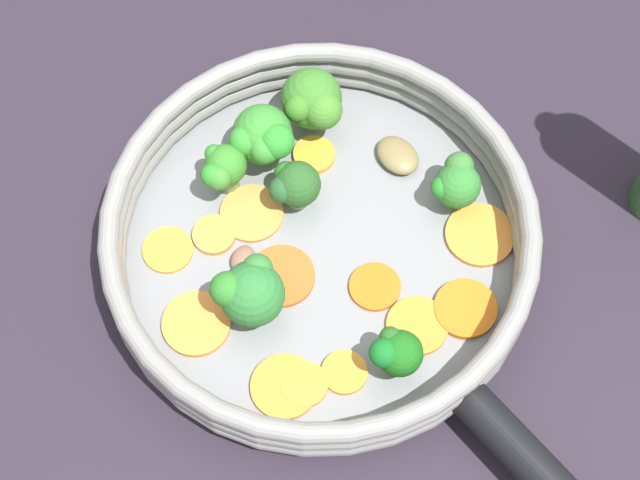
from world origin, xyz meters
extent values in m
plane|color=#261E2A|center=(0.00, 0.00, 0.00)|extent=(4.00, 4.00, 0.00)
cylinder|color=gray|center=(0.00, 0.00, 0.01)|extent=(0.28, 0.28, 0.01)
torus|color=gray|center=(0.00, 0.00, 0.02)|extent=(0.29, 0.29, 0.01)
torus|color=gray|center=(0.00, 0.00, 0.03)|extent=(0.29, 0.29, 0.01)
torus|color=gray|center=(0.00, 0.00, 0.05)|extent=(0.29, 0.29, 0.01)
sphere|color=gray|center=(0.06, 0.12, 0.02)|extent=(0.01, 0.01, 0.01)
sphere|color=gray|center=(-0.01, 0.13, 0.02)|extent=(0.01, 0.01, 0.01)
cylinder|color=#F29C32|center=(0.06, -0.08, 0.02)|extent=(0.04, 0.04, 0.00)
cylinder|color=orange|center=(0.08, 0.05, 0.02)|extent=(0.03, 0.03, 0.00)
cylinder|color=#DF5B22|center=(0.03, -0.01, 0.02)|extent=(0.05, 0.05, 0.00)
cylinder|color=orange|center=(0.09, 0.04, 0.02)|extent=(0.06, 0.06, 0.00)
cylinder|color=orange|center=(0.06, 0.07, 0.02)|extent=(0.04, 0.04, 0.00)
cylinder|color=orange|center=(0.00, 0.05, 0.02)|extent=(0.05, 0.05, 0.00)
cylinder|color=orange|center=(0.09, -0.03, 0.02)|extent=(0.06, 0.06, 0.00)
cylinder|color=orange|center=(0.01, 0.09, 0.02)|extent=(0.04, 0.04, 0.00)
cylinder|color=orange|center=(-0.02, 0.10, 0.02)|extent=(0.05, 0.05, 0.01)
cylinder|color=orange|center=(-0.06, -0.05, 0.02)|extent=(0.03, 0.03, 0.01)
cylinder|color=#EC8F40|center=(0.01, -0.05, 0.02)|extent=(0.06, 0.06, 0.00)
cylinder|color=orange|center=(-0.08, 0.08, 0.02)|extent=(0.07, 0.07, 0.00)
cylinder|color=#EC963B|center=(0.04, -0.06, 0.02)|extent=(0.03, 0.03, 0.00)
cylinder|color=#618E45|center=(0.04, 0.09, 0.02)|extent=(0.01, 0.01, 0.02)
sphere|color=#196017|center=(0.04, 0.09, 0.04)|extent=(0.03, 0.03, 0.03)
sphere|color=#235A1F|center=(0.03, 0.08, 0.05)|extent=(0.01, 0.01, 0.01)
sphere|color=#156A21|center=(0.04, 0.08, 0.05)|extent=(0.02, 0.02, 0.02)
cylinder|color=#67954A|center=(-0.09, 0.05, 0.02)|extent=(0.01, 0.01, 0.02)
sphere|color=#2F782E|center=(-0.09, 0.05, 0.04)|extent=(0.03, 0.03, 0.03)
sphere|color=#268127|center=(-0.08, 0.04, 0.04)|extent=(0.02, 0.02, 0.02)
sphere|color=#377230|center=(-0.10, 0.05, 0.05)|extent=(0.02, 0.02, 0.02)
cylinder|color=#729F56|center=(-0.08, -0.07, 0.02)|extent=(0.01, 0.01, 0.02)
sphere|color=#397628|center=(-0.08, -0.07, 0.05)|extent=(0.04, 0.04, 0.04)
sphere|color=#417C29|center=(-0.07, -0.05, 0.05)|extent=(0.03, 0.03, 0.03)
sphere|color=#387521|center=(-0.06, -0.07, 0.05)|extent=(0.02, 0.02, 0.02)
cylinder|color=#5B8A54|center=(0.00, -0.08, 0.02)|extent=(0.01, 0.01, 0.02)
sphere|color=#347F28|center=(0.00, -0.08, 0.04)|extent=(0.03, 0.03, 0.03)
sphere|color=#307C27|center=(0.00, -0.09, 0.05)|extent=(0.01, 0.01, 0.01)
sphere|color=#2B8329|center=(0.01, -0.08, 0.05)|extent=(0.02, 0.02, 0.02)
sphere|color=#3A7D2E|center=(0.01, -0.08, 0.05)|extent=(0.02, 0.02, 0.02)
cylinder|color=#8AA56F|center=(-0.03, -0.08, 0.02)|extent=(0.01, 0.01, 0.02)
sphere|color=#36832E|center=(-0.03, -0.08, 0.04)|extent=(0.04, 0.04, 0.04)
sphere|color=#388A31|center=(-0.02, -0.07, 0.05)|extent=(0.02, 0.02, 0.02)
sphere|color=#318A2C|center=(-0.02, -0.08, 0.05)|extent=(0.02, 0.02, 0.02)
sphere|color=#2C8D2B|center=(-0.03, -0.06, 0.05)|extent=(0.02, 0.02, 0.02)
cylinder|color=#7BB15F|center=(-0.02, -0.04, 0.02)|extent=(0.02, 0.02, 0.02)
sphere|color=#265522|center=(-0.02, -0.04, 0.04)|extent=(0.03, 0.03, 0.03)
sphere|color=#255E20|center=(-0.02, -0.05, 0.04)|extent=(0.02, 0.02, 0.02)
sphere|color=#24522B|center=(-0.01, -0.04, 0.04)|extent=(0.02, 0.02, 0.02)
sphere|color=#2A5227|center=(-0.01, -0.04, 0.04)|extent=(0.01, 0.01, 0.01)
cylinder|color=#689843|center=(0.06, -0.01, 0.02)|extent=(0.01, 0.01, 0.02)
sphere|color=#2B7031|center=(0.06, -0.01, 0.04)|extent=(0.04, 0.04, 0.04)
sphere|color=#2D7928|center=(0.07, -0.02, 0.05)|extent=(0.02, 0.02, 0.02)
sphere|color=#317230|center=(0.05, -0.01, 0.05)|extent=(0.02, 0.02, 0.02)
ellipsoid|color=olive|center=(-0.09, 0.00, 0.02)|extent=(0.03, 0.04, 0.01)
ellipsoid|color=#885C4B|center=(0.04, -0.04, 0.02)|extent=(0.02, 0.02, 0.01)
camera|label=1|loc=(0.25, 0.19, 0.68)|focal=60.00mm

